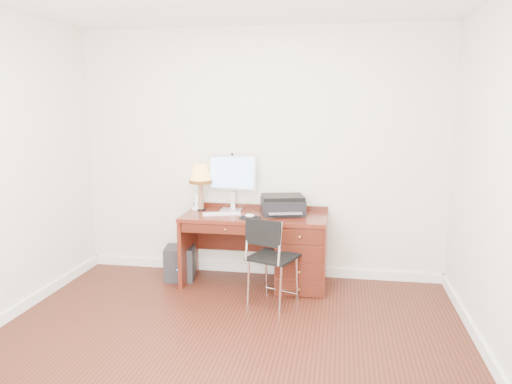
% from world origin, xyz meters
% --- Properties ---
extents(ground, '(4.00, 4.00, 0.00)m').
position_xyz_m(ground, '(0.00, 0.00, 0.00)').
color(ground, '#34130B').
rests_on(ground, ground).
extents(room_shell, '(4.00, 4.00, 4.00)m').
position_xyz_m(room_shell, '(0.00, 0.63, 0.05)').
color(room_shell, silver).
rests_on(room_shell, ground).
extents(desk, '(1.50, 0.67, 0.75)m').
position_xyz_m(desk, '(0.32, 1.40, 0.41)').
color(desk, '#591E12').
rests_on(desk, ground).
extents(monitor, '(0.52, 0.18, 0.60)m').
position_xyz_m(monitor, '(-0.29, 1.61, 1.13)').
color(monitor, silver).
rests_on(monitor, desk).
extents(keyboard, '(0.41, 0.22, 0.02)m').
position_xyz_m(keyboard, '(-0.35, 1.36, 0.76)').
color(keyboard, white).
rests_on(keyboard, desk).
extents(mouse_pad, '(0.22, 0.22, 0.04)m').
position_xyz_m(mouse_pad, '(-0.02, 1.24, 0.76)').
color(mouse_pad, black).
rests_on(mouse_pad, desk).
extents(printer, '(0.52, 0.45, 0.20)m').
position_xyz_m(printer, '(0.28, 1.49, 0.85)').
color(printer, black).
rests_on(printer, desk).
extents(leg_lamp, '(0.24, 0.24, 0.50)m').
position_xyz_m(leg_lamp, '(-0.62, 1.53, 1.12)').
color(leg_lamp, black).
rests_on(leg_lamp, desk).
extents(phone, '(0.10, 0.10, 0.17)m').
position_xyz_m(phone, '(-0.66, 1.54, 0.80)').
color(phone, white).
rests_on(phone, desk).
extents(pen_cup, '(0.08, 0.08, 0.10)m').
position_xyz_m(pen_cup, '(0.25, 1.58, 0.80)').
color(pen_cup, black).
rests_on(pen_cup, desk).
extents(chair, '(0.52, 0.53, 0.86)m').
position_xyz_m(chair, '(0.26, 0.85, 0.52)').
color(chair, black).
rests_on(chair, ground).
extents(equipment_box, '(0.36, 0.36, 0.36)m').
position_xyz_m(equipment_box, '(-0.83, 1.40, 0.18)').
color(equipment_box, black).
rests_on(equipment_box, ground).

